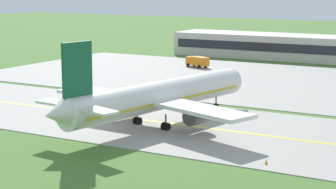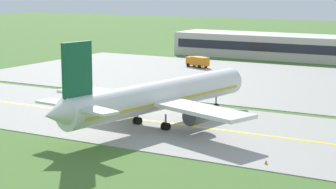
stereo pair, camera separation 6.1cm
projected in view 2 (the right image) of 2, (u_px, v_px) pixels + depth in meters
name	position (u px, v px, depth m)	size (l,w,h in m)	color
ground_plane	(168.00, 124.00, 84.74)	(500.00, 500.00, 0.00)	#47702D
taxiway_strip	(168.00, 123.00, 84.73)	(240.00, 28.00, 0.10)	#9E9B93
apron_pad	(320.00, 86.00, 115.85)	(140.00, 52.00, 0.10)	#9E9B93
taxiway_centreline	(168.00, 123.00, 84.72)	(220.00, 0.60, 0.01)	yellow
airplane_lead	(159.00, 96.00, 82.87)	(32.17, 39.46, 12.70)	white
service_truck_fuel	(198.00, 61.00, 141.16)	(6.34, 3.90, 2.60)	orange
terminal_building	(302.00, 48.00, 155.91)	(68.30, 13.22, 7.45)	beige
traffic_cone_near_edge	(266.00, 162.00, 65.39)	(0.44, 0.44, 0.60)	orange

